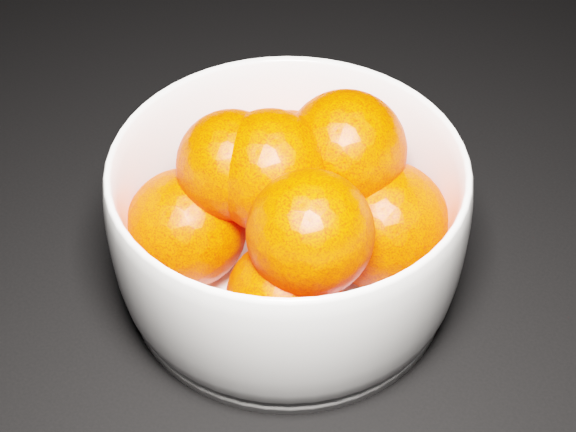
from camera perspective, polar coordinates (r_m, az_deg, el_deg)
The scene contains 2 objects.
bowl at distance 0.53m, azimuth 0.00°, elevation -0.44°, with size 0.23×0.23×0.11m.
orange_pile at distance 0.52m, azimuth 0.40°, elevation 0.92°, with size 0.19×0.18×0.13m.
Camera 1 is at (-0.03, -0.05, 0.44)m, focal length 50.00 mm.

